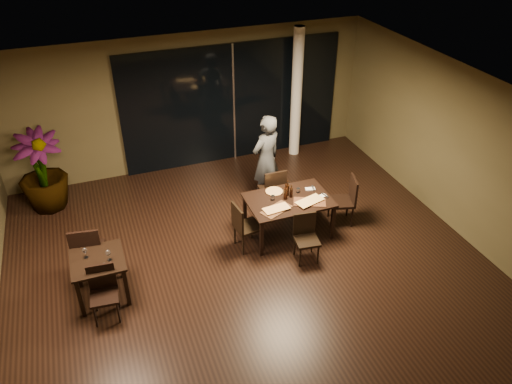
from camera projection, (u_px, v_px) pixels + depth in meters
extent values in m
plane|color=black|center=(252.00, 272.00, 8.46)|extent=(8.00, 8.00, 0.00)
cube|color=#4D4629|center=(188.00, 102.00, 10.84)|extent=(8.00, 0.10, 3.00)
cube|color=#4D4629|center=(466.00, 154.00, 8.83)|extent=(0.10, 8.00, 3.00)
cube|color=silver|center=(251.00, 106.00, 6.82)|extent=(8.00, 8.00, 0.04)
cube|color=black|center=(233.00, 103.00, 11.14)|extent=(5.00, 0.06, 2.70)
cylinder|color=white|center=(296.00, 94.00, 11.22)|extent=(0.24, 0.24, 3.00)
cube|color=black|center=(289.00, 200.00, 8.99)|extent=(1.50, 1.00, 0.04)
cube|color=black|center=(262.00, 239.00, 8.64)|extent=(0.06, 0.06, 0.71)
cube|color=black|center=(333.00, 223.00, 9.04)|extent=(0.06, 0.06, 0.71)
cube|color=black|center=(245.00, 212.00, 9.33)|extent=(0.06, 0.06, 0.71)
cube|color=black|center=(311.00, 197.00, 9.74)|extent=(0.06, 0.06, 0.71)
cube|color=black|center=(97.00, 260.00, 7.60)|extent=(0.80, 0.80, 0.04)
cube|color=black|center=(80.00, 299.00, 7.44)|extent=(0.06, 0.06, 0.71)
cube|color=black|center=(126.00, 288.00, 7.63)|extent=(0.06, 0.06, 0.71)
cube|color=black|center=(77.00, 270.00, 7.97)|extent=(0.06, 0.06, 0.71)
cube|color=black|center=(121.00, 260.00, 8.17)|extent=(0.06, 0.06, 0.71)
cube|color=black|center=(272.00, 190.00, 9.79)|extent=(0.45, 0.45, 0.05)
cylinder|color=black|center=(277.00, 193.00, 10.11)|extent=(0.04, 0.04, 0.46)
cylinder|color=black|center=(260.00, 196.00, 10.01)|extent=(0.04, 0.04, 0.46)
cylinder|color=black|center=(283.00, 202.00, 9.82)|extent=(0.04, 0.04, 0.46)
cylinder|color=black|center=(266.00, 206.00, 9.72)|extent=(0.04, 0.04, 0.46)
cube|color=black|center=(276.00, 184.00, 9.49)|extent=(0.45, 0.05, 0.51)
cube|color=black|center=(307.00, 241.00, 8.52)|extent=(0.45, 0.45, 0.05)
cylinder|color=black|center=(300.00, 257.00, 8.47)|extent=(0.03, 0.03, 0.41)
cylinder|color=black|center=(318.00, 254.00, 8.53)|extent=(0.03, 0.03, 0.41)
cylinder|color=black|center=(294.00, 245.00, 8.74)|extent=(0.03, 0.03, 0.41)
cylinder|color=black|center=(312.00, 243.00, 8.80)|extent=(0.03, 0.03, 0.41)
cube|color=black|center=(304.00, 224.00, 8.55)|extent=(0.40, 0.09, 0.45)
cube|color=black|center=(248.00, 227.00, 8.81)|extent=(0.48, 0.48, 0.05)
cylinder|color=black|center=(261.00, 239.00, 8.86)|extent=(0.03, 0.03, 0.44)
cylinder|color=black|center=(252.00, 229.00, 9.12)|extent=(0.03, 0.03, 0.44)
cylinder|color=black|center=(243.00, 245.00, 8.73)|extent=(0.03, 0.03, 0.44)
cylinder|color=black|center=(235.00, 234.00, 8.99)|extent=(0.03, 0.03, 0.44)
cube|color=black|center=(237.00, 219.00, 8.60)|extent=(0.09, 0.43, 0.48)
cube|color=black|center=(341.00, 202.00, 9.43)|extent=(0.55, 0.55, 0.05)
cylinder|color=black|center=(329.00, 207.00, 9.69)|extent=(0.04, 0.04, 0.46)
cylinder|color=black|center=(333.00, 218.00, 9.39)|extent=(0.04, 0.04, 0.46)
cylinder|color=black|center=(347.00, 206.00, 9.72)|extent=(0.04, 0.04, 0.46)
cylinder|color=black|center=(352.00, 217.00, 9.41)|extent=(0.04, 0.04, 0.46)
cube|color=black|center=(353.00, 190.00, 9.31)|extent=(0.16, 0.44, 0.51)
cube|color=black|center=(89.00, 250.00, 8.18)|extent=(0.54, 0.54, 0.05)
cylinder|color=black|center=(105.00, 253.00, 8.50)|extent=(0.04, 0.04, 0.49)
cylinder|color=black|center=(81.00, 256.00, 8.44)|extent=(0.04, 0.04, 0.49)
cylinder|color=black|center=(103.00, 268.00, 8.18)|extent=(0.04, 0.04, 0.49)
cylinder|color=black|center=(79.00, 271.00, 8.11)|extent=(0.04, 0.04, 0.49)
cube|color=black|center=(85.00, 245.00, 7.85)|extent=(0.48, 0.11, 0.54)
cube|color=black|center=(104.00, 296.00, 7.39)|extent=(0.44, 0.44, 0.05)
cylinder|color=black|center=(95.00, 317.00, 7.33)|extent=(0.03, 0.03, 0.42)
cylinder|color=black|center=(118.00, 312.00, 7.40)|extent=(0.03, 0.03, 0.42)
cylinder|color=black|center=(95.00, 301.00, 7.60)|extent=(0.03, 0.03, 0.42)
cylinder|color=black|center=(118.00, 297.00, 7.67)|extent=(0.03, 0.03, 0.42)
cube|color=black|center=(102.00, 277.00, 7.41)|extent=(0.41, 0.08, 0.46)
imported|color=#303235|center=(266.00, 160.00, 9.81)|extent=(0.75, 0.63, 1.88)
imported|color=#1D4A18|center=(42.00, 171.00, 9.67)|extent=(1.04, 1.04, 1.64)
cube|color=#462916|center=(276.00, 210.00, 8.69)|extent=(0.63, 0.49, 0.01)
cube|color=#452616|center=(310.00, 202.00, 8.88)|extent=(0.64, 0.49, 0.01)
cylinder|color=#B52714|center=(274.00, 192.00, 9.18)|extent=(0.31, 0.31, 0.01)
cylinder|color=white|center=(273.00, 198.00, 8.94)|extent=(0.07, 0.07, 0.09)
cylinder|color=white|center=(298.00, 190.00, 9.15)|extent=(0.07, 0.07, 0.08)
cube|color=silver|center=(322.00, 196.00, 9.04)|extent=(0.20, 0.14, 0.01)
cube|color=silver|center=(310.00, 189.00, 9.25)|extent=(0.20, 0.14, 0.01)
cube|color=white|center=(98.00, 268.00, 7.40)|extent=(0.21, 0.17, 0.01)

